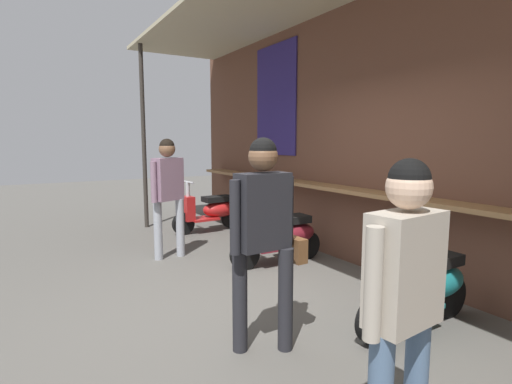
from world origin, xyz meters
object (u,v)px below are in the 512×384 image
scooter_red (212,210)px  scooter_maroon (282,235)px  shopper_with_handbag (265,223)px  scooter_teal (422,285)px  shopper_browsing (168,185)px  shopper_passing (404,288)px

scooter_red → scooter_maroon: bearing=87.2°
scooter_red → shopper_with_handbag: bearing=68.2°
scooter_teal → shopper_browsing: 3.54m
shopper_with_handbag → shopper_browsing: (-2.85, 0.17, 0.02)m
shopper_browsing → scooter_red: bearing=-67.1°
scooter_maroon → shopper_browsing: (-1.04, -1.25, 0.67)m
shopper_with_handbag → shopper_passing: (1.34, -0.05, -0.07)m
scooter_teal → shopper_with_handbag: bearing=-16.2°
scooter_maroon → shopper_with_handbag: size_ratio=0.83×
shopper_passing → scooter_maroon: bearing=149.9°
scooter_red → shopper_browsing: 1.89m
shopper_with_handbag → shopper_browsing: bearing=-5.7°
shopper_passing → scooter_teal: bearing=117.7°
scooter_red → shopper_with_handbag: 4.39m
shopper_with_handbag → shopper_browsing: shopper_browsing is taller
scooter_red → shopper_passing: (5.45, -1.47, 0.58)m
shopper_browsing → scooter_teal: bearing=178.7°
shopper_passing → scooter_red: bearing=159.9°
scooter_red → shopper_with_handbag: shopper_with_handbag is taller
scooter_red → scooter_teal: (4.50, 0.00, 0.00)m
scooter_red → scooter_maroon: (2.30, 0.00, 0.00)m
scooter_red → shopper_browsing: bearing=42.5°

